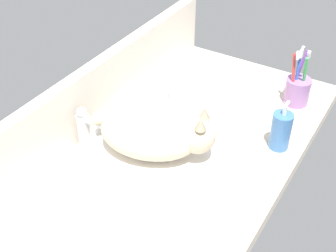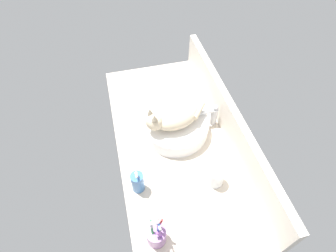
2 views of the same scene
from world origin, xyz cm
name	(u,v)px [view 2 (image 2 of 2)]	position (x,y,z in cm)	size (l,w,h in cm)	color
ground_plane	(175,142)	(0.00, 0.00, -2.00)	(124.63, 59.27, 4.00)	beige
backsplash_panel	(228,118)	(0.00, 27.84, 9.72)	(124.63, 3.60, 19.44)	silver
sink_basin	(176,126)	(-5.62, 1.82, 4.03)	(34.10, 34.10, 8.07)	white
cat	(174,115)	(-5.18, 0.53, 13.83)	(23.20, 31.83, 14.00)	beige
faucet	(212,114)	(-6.27, 21.90, 7.30)	(3.60, 11.83, 13.60)	silver
soap_dispenser	(138,182)	(22.02, -22.80, 5.66)	(5.67, 5.67, 14.37)	#3F72B2
toothbrush_cup	(156,235)	(45.63, -19.55, 4.92)	(7.76, 7.76, 18.71)	#996BA8
water_glass	(216,177)	(27.34, 11.76, 4.19)	(7.51, 7.51, 9.34)	white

